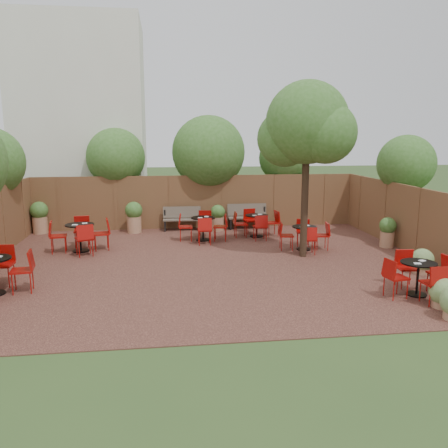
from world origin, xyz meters
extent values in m
plane|color=#354F23|center=(0.00, 0.00, 0.00)|extent=(80.00, 80.00, 0.00)
cube|color=#341B15|center=(0.00, 0.00, 0.01)|extent=(12.00, 10.00, 0.02)
cube|color=brown|center=(0.00, 5.00, 1.00)|extent=(12.00, 0.08, 2.00)
cube|color=brown|center=(6.00, 0.00, 1.00)|extent=(0.08, 10.00, 2.00)
cube|color=silver|center=(-4.50, 8.00, 4.00)|extent=(5.00, 4.00, 8.00)
sphere|color=#34621F|center=(-3.00, 5.70, 2.66)|extent=(2.19, 2.19, 2.19)
sphere|color=#34621F|center=(0.50, 5.60, 2.84)|extent=(2.79, 2.79, 2.79)
sphere|color=#34621F|center=(3.50, 5.80, 2.58)|extent=(1.93, 1.93, 1.93)
sphere|color=#34621F|center=(6.60, 2.00, 2.56)|extent=(1.86, 1.86, 1.86)
cylinder|color=black|center=(2.72, 0.35, 2.02)|extent=(0.22, 0.22, 3.99)
sphere|color=#34621F|center=(2.72, 0.35, 3.81)|extent=(2.29, 2.29, 2.29)
sphere|color=#34621F|center=(2.22, 0.75, 3.37)|extent=(1.60, 1.60, 1.60)
sphere|color=#34621F|center=(3.12, -0.05, 3.53)|extent=(1.67, 1.67, 1.67)
cube|color=brown|center=(-0.59, 4.55, 0.42)|extent=(1.40, 0.45, 0.05)
cube|color=brown|center=(-0.59, 4.74, 0.67)|extent=(1.40, 0.14, 0.42)
cube|color=black|center=(-1.22, 4.55, 0.21)|extent=(0.07, 0.42, 0.37)
cube|color=black|center=(0.04, 4.55, 0.21)|extent=(0.07, 0.42, 0.37)
cube|color=brown|center=(1.86, 4.55, 0.45)|extent=(1.50, 0.48, 0.05)
cube|color=brown|center=(1.86, 4.75, 0.72)|extent=(1.49, 0.14, 0.45)
cube|color=black|center=(1.18, 4.55, 0.22)|extent=(0.07, 0.45, 0.40)
cube|color=black|center=(2.53, 4.55, 0.22)|extent=(0.07, 0.45, 0.40)
cylinder|color=black|center=(-3.76, 1.80, 0.04)|extent=(0.49, 0.49, 0.03)
cylinder|color=black|center=(-3.76, 1.80, 0.43)|extent=(0.06, 0.06, 0.78)
cylinder|color=black|center=(-3.76, 1.80, 0.84)|extent=(0.85, 0.85, 0.03)
cube|color=white|center=(-3.63, 1.89, 0.86)|extent=(0.18, 0.14, 0.02)
cube|color=white|center=(-3.87, 1.66, 0.86)|extent=(0.18, 0.14, 0.02)
cylinder|color=black|center=(4.20, -3.18, 0.03)|extent=(0.44, 0.44, 0.03)
cylinder|color=black|center=(4.20, -3.18, 0.39)|extent=(0.05, 0.05, 0.70)
cylinder|color=black|center=(4.20, -3.18, 0.75)|extent=(0.76, 0.76, 0.03)
cube|color=white|center=(4.32, -3.10, 0.77)|extent=(0.15, 0.11, 0.01)
cube|color=white|center=(4.10, -3.30, 0.77)|extent=(0.15, 0.11, 0.01)
cylinder|color=black|center=(2.97, 1.12, 0.03)|extent=(0.43, 0.43, 0.03)
cylinder|color=black|center=(2.97, 1.12, 0.38)|extent=(0.05, 0.05, 0.68)
cylinder|color=black|center=(2.97, 1.12, 0.73)|extent=(0.74, 0.74, 0.03)
cube|color=white|center=(3.09, 1.20, 0.76)|extent=(0.15, 0.11, 0.01)
cube|color=white|center=(2.87, 1.01, 0.76)|extent=(0.15, 0.11, 0.01)
cylinder|color=black|center=(1.91, 3.13, 0.04)|extent=(0.45, 0.45, 0.03)
cylinder|color=black|center=(1.91, 3.13, 0.40)|extent=(0.05, 0.05, 0.71)
cylinder|color=black|center=(1.91, 3.13, 0.77)|extent=(0.78, 0.78, 0.03)
cube|color=white|center=(2.03, 3.21, 0.79)|extent=(0.15, 0.11, 0.02)
cube|color=white|center=(1.80, 3.00, 0.79)|extent=(0.15, 0.11, 0.02)
cylinder|color=black|center=(0.03, 2.80, 0.04)|extent=(0.46, 0.46, 0.03)
cylinder|color=black|center=(0.03, 2.80, 0.41)|extent=(0.05, 0.05, 0.73)
cylinder|color=black|center=(0.03, 2.80, 0.78)|extent=(0.79, 0.79, 0.03)
cube|color=white|center=(0.15, 2.88, 0.81)|extent=(0.16, 0.12, 0.02)
cube|color=white|center=(-0.08, 2.67, 0.81)|extent=(0.16, 0.12, 0.02)
cylinder|color=#A47252|center=(-2.32, 4.39, 0.31)|extent=(0.51, 0.51, 0.58)
sphere|color=#34621F|center=(-2.32, 4.39, 0.83)|extent=(0.61, 0.61, 0.61)
cylinder|color=#A47252|center=(0.70, 4.33, 0.27)|extent=(0.44, 0.44, 0.50)
sphere|color=#34621F|center=(0.70, 4.33, 0.71)|extent=(0.52, 0.52, 0.52)
cylinder|color=#A47252|center=(-5.65, 4.70, 0.32)|extent=(0.52, 0.52, 0.59)
sphere|color=#34621F|center=(-5.65, 4.70, 0.85)|extent=(0.62, 0.62, 0.62)
cylinder|color=#A47252|center=(5.65, 1.11, 0.27)|extent=(0.43, 0.43, 0.49)
sphere|color=#34621F|center=(5.65, 1.11, 0.70)|extent=(0.51, 0.51, 0.51)
cylinder|color=#A47252|center=(4.33, -3.94, 0.11)|extent=(0.42, 0.42, 0.19)
sphere|color=olive|center=(4.33, -3.94, 0.35)|extent=(0.57, 0.57, 0.57)
cylinder|color=#A47252|center=(5.21, -1.65, 0.12)|extent=(0.43, 0.43, 0.19)
sphere|color=olive|center=(5.21, -1.65, 0.36)|extent=(0.58, 0.58, 0.58)
camera|label=1|loc=(-1.23, -12.19, 3.45)|focal=37.03mm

